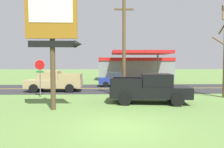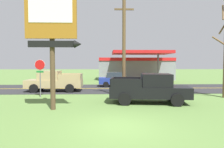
{
  "view_description": "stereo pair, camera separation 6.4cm",
  "coord_description": "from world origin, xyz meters",
  "px_view_note": "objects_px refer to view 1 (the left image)",
  "views": [
    {
      "loc": [
        -0.57,
        -8.22,
        2.62
      ],
      "look_at": [
        0.0,
        8.0,
        1.8
      ],
      "focal_mm": 32.21,
      "sensor_mm": 36.0,
      "label": 1
    },
    {
      "loc": [
        -0.5,
        -8.22,
        2.62
      ],
      "look_at": [
        0.0,
        8.0,
        1.8
      ],
      "focal_mm": 32.21,
      "sensor_mm": 36.0,
      "label": 2
    }
  ],
  "objects_px": {
    "car_blue_near_lane": "(117,79)",
    "gas_station": "(135,68)",
    "motel_sign": "(53,27)",
    "utility_pole": "(124,42)",
    "pickup_black_parked_on_lawn": "(150,89)",
    "stop_sign": "(40,71)",
    "pickup_tan_on_road": "(54,81)"
  },
  "relations": [
    {
      "from": "pickup_black_parked_on_lawn",
      "to": "motel_sign",
      "type": "bearing_deg",
      "value": -162.35
    },
    {
      "from": "utility_pole",
      "to": "gas_station",
      "type": "height_order",
      "value": "utility_pole"
    },
    {
      "from": "motel_sign",
      "to": "utility_pole",
      "type": "height_order",
      "value": "utility_pole"
    },
    {
      "from": "pickup_tan_on_road",
      "to": "car_blue_near_lane",
      "type": "height_order",
      "value": "pickup_tan_on_road"
    },
    {
      "from": "motel_sign",
      "to": "car_blue_near_lane",
      "type": "xyz_separation_m",
      "value": [
        4.24,
        11.84,
        -3.83
      ]
    },
    {
      "from": "utility_pole",
      "to": "pickup_tan_on_road",
      "type": "height_order",
      "value": "utility_pole"
    },
    {
      "from": "car_blue_near_lane",
      "to": "gas_station",
      "type": "bearing_deg",
      "value": 70.61
    },
    {
      "from": "utility_pole",
      "to": "car_blue_near_lane",
      "type": "xyz_separation_m",
      "value": [
        -0.11,
        7.92,
        -3.44
      ]
    },
    {
      "from": "gas_station",
      "to": "pickup_black_parked_on_lawn",
      "type": "height_order",
      "value": "gas_station"
    },
    {
      "from": "pickup_tan_on_road",
      "to": "motel_sign",
      "type": "bearing_deg",
      "value": -75.82
    },
    {
      "from": "stop_sign",
      "to": "pickup_tan_on_road",
      "type": "xyz_separation_m",
      "value": [
        0.22,
        3.3,
        -1.06
      ]
    },
    {
      "from": "motel_sign",
      "to": "gas_station",
      "type": "xyz_separation_m",
      "value": [
        7.92,
        22.27,
        -2.72
      ]
    },
    {
      "from": "utility_pole",
      "to": "pickup_black_parked_on_lawn",
      "type": "bearing_deg",
      "value": -51.88
    },
    {
      "from": "gas_station",
      "to": "pickup_black_parked_on_lawn",
      "type": "distance_m",
      "value": 20.5
    },
    {
      "from": "pickup_tan_on_road",
      "to": "car_blue_near_lane",
      "type": "bearing_deg",
      "value": 32.72
    },
    {
      "from": "gas_station",
      "to": "pickup_black_parked_on_lawn",
      "type": "bearing_deg",
      "value": -95.51
    },
    {
      "from": "utility_pole",
      "to": "gas_station",
      "type": "distance_m",
      "value": 18.83
    },
    {
      "from": "motel_sign",
      "to": "gas_station",
      "type": "relative_size",
      "value": 0.57
    },
    {
      "from": "gas_station",
      "to": "car_blue_near_lane",
      "type": "distance_m",
      "value": 11.11
    },
    {
      "from": "motel_sign",
      "to": "pickup_black_parked_on_lawn",
      "type": "xyz_separation_m",
      "value": [
        5.95,
        1.89,
        -3.7
      ]
    },
    {
      "from": "stop_sign",
      "to": "utility_pole",
      "type": "bearing_deg",
      "value": -5.37
    },
    {
      "from": "stop_sign",
      "to": "utility_pole",
      "type": "xyz_separation_m",
      "value": [
        6.55,
        -0.62,
        2.24
      ]
    },
    {
      "from": "stop_sign",
      "to": "car_blue_near_lane",
      "type": "height_order",
      "value": "stop_sign"
    },
    {
      "from": "motel_sign",
      "to": "utility_pole",
      "type": "relative_size",
      "value": 0.86
    },
    {
      "from": "pickup_black_parked_on_lawn",
      "to": "utility_pole",
      "type": "bearing_deg",
      "value": 128.12
    },
    {
      "from": "stop_sign",
      "to": "pickup_tan_on_road",
      "type": "relative_size",
      "value": 0.57
    },
    {
      "from": "pickup_black_parked_on_lawn",
      "to": "pickup_tan_on_road",
      "type": "height_order",
      "value": "same"
    },
    {
      "from": "motel_sign",
      "to": "pickup_black_parked_on_lawn",
      "type": "bearing_deg",
      "value": 17.65
    },
    {
      "from": "stop_sign",
      "to": "pickup_black_parked_on_lawn",
      "type": "relative_size",
      "value": 0.55
    },
    {
      "from": "stop_sign",
      "to": "gas_station",
      "type": "relative_size",
      "value": 0.25
    },
    {
      "from": "motel_sign",
      "to": "utility_pole",
      "type": "distance_m",
      "value": 5.88
    },
    {
      "from": "gas_station",
      "to": "stop_sign",
      "type": "bearing_deg",
      "value": -119.69
    }
  ]
}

